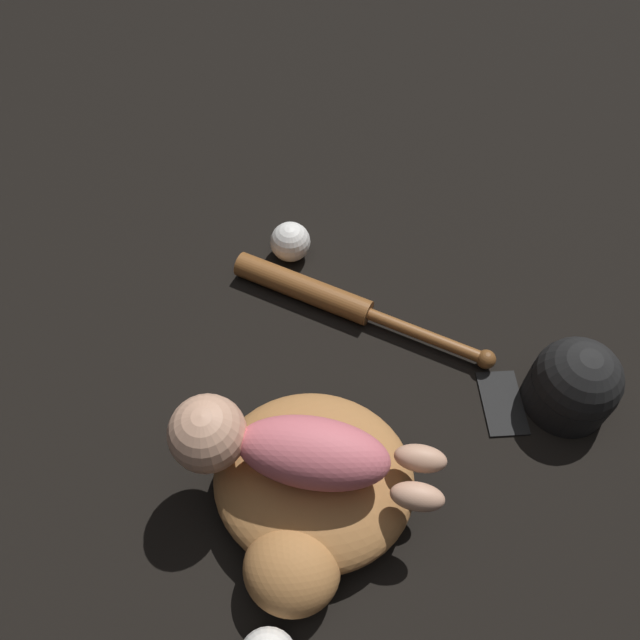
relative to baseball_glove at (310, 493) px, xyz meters
The scene contains 6 objects.
ground_plane 0.10m from the baseball_glove, 109.55° to the right, with size 6.00×6.00×0.00m, color black.
baseball_glove is the anchor object (origin of this frame).
baby_figure 0.11m from the baseball_glove, 37.08° to the right, with size 0.38×0.16×0.11m.
baseball_bat 0.37m from the baseball_glove, 95.12° to the right, with size 0.45×0.25×0.05m.
baseball 0.49m from the baseball_glove, 85.85° to the right, with size 0.08×0.08×0.08m.
baseball_cap 0.45m from the baseball_glove, 158.13° to the right, with size 0.21×0.14×0.14m.
Camera 1 is at (0.02, 0.38, 0.93)m, focal length 35.00 mm.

